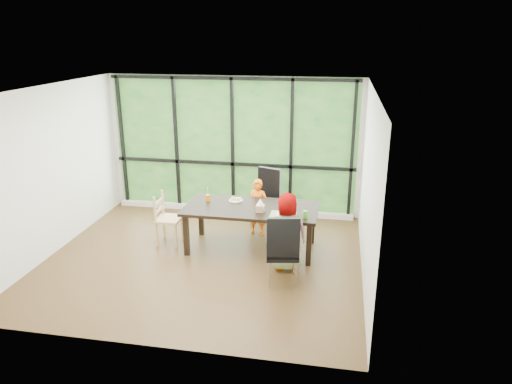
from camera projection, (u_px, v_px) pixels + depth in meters
ground at (203, 259)px, 7.59m from camera, size 5.00×5.00×0.00m
back_wall at (233, 146)px, 9.25m from camera, size 5.00×0.00×5.00m
foliage_backdrop at (233, 146)px, 9.23m from camera, size 4.80×0.02×2.65m
window_mullions at (233, 147)px, 9.20m from camera, size 4.80×0.06×2.65m
window_sill at (233, 209)px, 9.58m from camera, size 4.80×0.12×0.10m
dining_table at (251, 228)px, 7.85m from camera, size 2.24×1.16×0.75m
chair_window_leather at (265, 199)px, 8.74m from camera, size 0.58×0.58×1.08m
chair_interior_leather at (282, 248)px, 6.75m from camera, size 0.54×0.54×1.08m
chair_end_beech at (169, 219)px, 8.03m from camera, size 0.40×0.42×0.90m
child_toddler at (258, 207)px, 8.38m from camera, size 0.41×0.31×1.03m
child_older at (286, 232)px, 7.12m from camera, size 0.68×0.54×1.22m
placemat at (283, 215)px, 7.40m from camera, size 0.41×0.30×0.01m
plate_far at (236, 200)px, 8.01m from camera, size 0.23×0.23×0.01m
plate_near at (283, 215)px, 7.39m from camera, size 0.21×0.21×0.01m
orange_cup at (208, 198)px, 7.99m from camera, size 0.07×0.07×0.11m
green_cup at (305, 214)px, 7.26m from camera, size 0.07×0.07×0.11m
tissue_box at (260, 208)px, 7.51m from camera, size 0.13×0.13×0.11m
crepe_rolls_far at (236, 199)px, 8.00m from camera, size 0.20×0.12×0.04m
crepe_rolls_near at (283, 213)px, 7.38m from camera, size 0.05×0.12×0.04m
straw_white at (208, 193)px, 7.96m from camera, size 0.01×0.04×0.20m
straw_pink at (305, 208)px, 7.23m from camera, size 0.01×0.04×0.20m
tissue at (260, 202)px, 7.47m from camera, size 0.12×0.12×0.11m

